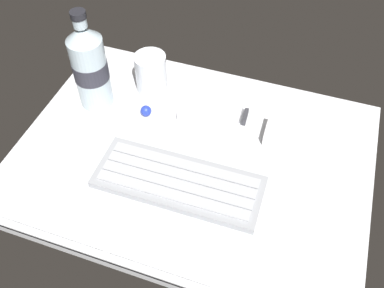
# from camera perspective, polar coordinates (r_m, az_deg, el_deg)

# --- Properties ---
(ground_plane) EXTENTS (0.64, 0.48, 0.03)m
(ground_plane) POSITION_cam_1_polar(r_m,az_deg,el_deg) (0.79, -0.05, -1.98)
(ground_plane) COLOR silver
(keyboard) EXTENTS (0.29, 0.11, 0.02)m
(keyboard) POSITION_cam_1_polar(r_m,az_deg,el_deg) (0.74, -1.80, -5.01)
(keyboard) COLOR #93969B
(keyboard) RESTS_ON ground_plane
(handheld_device) EXTENTS (0.13, 0.08, 0.02)m
(handheld_device) POSITION_cam_1_polar(r_m,az_deg,el_deg) (0.86, 2.95, 4.45)
(handheld_device) COLOR silver
(handheld_device) RESTS_ON ground_plane
(juice_cup) EXTENTS (0.06, 0.06, 0.09)m
(juice_cup) POSITION_cam_1_polar(r_m,az_deg,el_deg) (0.89, -5.42, 9.11)
(juice_cup) COLOR silver
(juice_cup) RESTS_ON ground_plane
(water_bottle) EXTENTS (0.07, 0.07, 0.21)m
(water_bottle) POSITION_cam_1_polar(r_m,az_deg,el_deg) (0.85, -13.37, 9.95)
(water_bottle) COLOR silver
(water_bottle) RESTS_ON ground_plane
(charger_block) EXTENTS (0.07, 0.06, 0.02)m
(charger_block) POSITION_cam_1_polar(r_m,az_deg,el_deg) (0.82, 12.06, 1.23)
(charger_block) COLOR white
(charger_block) RESTS_ON ground_plane
(trackball_mouse) EXTENTS (0.02, 0.02, 0.02)m
(trackball_mouse) POSITION_cam_1_polar(r_m,az_deg,el_deg) (0.85, -6.12, 4.39)
(trackball_mouse) COLOR #2338B2
(trackball_mouse) RESTS_ON ground_plane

